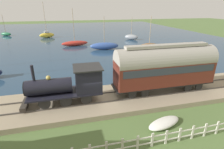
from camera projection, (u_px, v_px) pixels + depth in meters
name	position (u px, v px, depth m)	size (l,w,h in m)	color
ground_plane	(98.00, 103.00, 15.66)	(200.00, 200.00, 0.00)	#516B38
harbor_water	(75.00, 34.00, 54.45)	(80.00, 80.00, 0.01)	navy
rail_embankment	(97.00, 101.00, 15.59)	(5.28, 56.00, 0.57)	gray
steam_locomotive	(71.00, 83.00, 14.39)	(2.25, 6.53, 3.41)	black
passenger_coach	(165.00, 66.00, 16.01)	(2.28, 9.72, 4.44)	black
sailboat_yellow	(47.00, 35.00, 48.00)	(2.29, 4.11, 9.20)	gold
sailboat_brown	(149.00, 47.00, 33.99)	(1.33, 4.34, 6.44)	brown
sailboat_green	(6.00, 34.00, 51.14)	(2.18, 3.34, 5.93)	#236B42
sailboat_blue	(104.00, 46.00, 34.88)	(2.02, 5.80, 6.31)	#335199
sailboat_gray	(131.00, 37.00, 45.04)	(2.87, 3.59, 5.52)	gray
sailboat_red	(75.00, 43.00, 38.13)	(2.12, 5.83, 7.77)	#B72D23
rowboat_near_shore	(152.00, 58.00, 28.58)	(1.61, 2.22, 0.43)	#B7B2A3
rowboat_mid_harbor	(173.00, 72.00, 22.20)	(1.06, 2.20, 0.54)	beige
beached_dinghy	(164.00, 123.00, 12.65)	(1.88, 3.00, 0.44)	silver
picket_fence	(115.00, 147.00, 10.10)	(0.06, 20.14, 1.02)	silver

